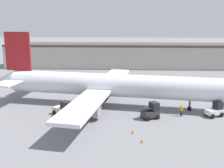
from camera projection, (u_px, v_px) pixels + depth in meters
ground_plane at (112, 106)px, 49.93m from camera, size 400.00×400.00×0.00m
terminal_building at (150, 56)px, 89.75m from camera, size 91.20×11.23×7.52m
airplane at (106, 85)px, 49.33m from camera, size 44.53×37.03×12.81m
ground_crew_worker at (181, 110)px, 44.27m from camera, size 0.40×0.40×1.84m
baggage_tug at (215, 110)px, 44.19m from camera, size 3.08×2.67×2.32m
belt_loader_truck at (151, 111)px, 43.23m from camera, size 3.03×2.82×2.53m
pushback_tug at (64, 109)px, 44.62m from camera, size 3.50×3.18×2.42m
safety_cone_near at (142, 141)px, 34.75m from camera, size 0.36×0.36×0.55m
safety_cone_far at (133, 131)px, 37.67m from camera, size 0.36×0.36×0.55m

